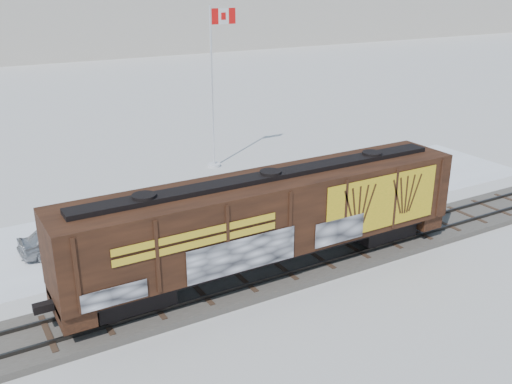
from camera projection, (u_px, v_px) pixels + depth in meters
ground at (317, 262)px, 26.36m from camera, size 500.00×500.00×0.00m
rail_track at (317, 260)px, 26.31m from camera, size 50.00×3.40×0.43m
parking_strip at (239, 209)px, 32.42m from camera, size 40.00×8.00×0.03m
hopper_railcar at (270, 216)px, 24.13m from camera, size 18.18×3.06×4.36m
flagpole at (214, 111)px, 38.59m from camera, size 2.30×0.90×10.76m
car_silver at (63, 238)px, 27.18m from camera, size 4.10×1.82×1.37m
car_white at (212, 212)px, 30.01m from camera, size 4.96×2.74×1.55m
car_dark at (297, 198)px, 32.09m from camera, size 4.94×2.34×1.39m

